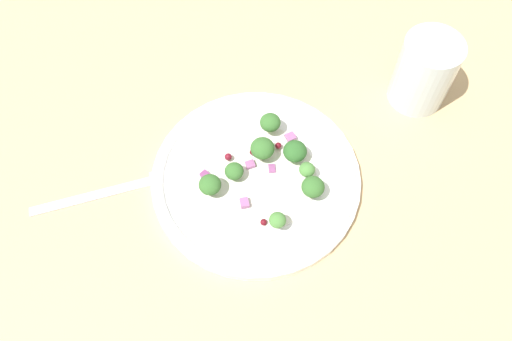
{
  "coord_description": "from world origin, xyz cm",
  "views": [
    {
      "loc": [
        31.5,
        -7.22,
        58.57
      ],
      "look_at": [
        2.32,
        2.55,
        2.7
      ],
      "focal_mm": 36.97,
      "sensor_mm": 36.0,
      "label": 1
    }
  ],
  "objects_px": {
    "broccoli_floret_0": "(270,123)",
    "broccoli_floret_2": "(307,170)",
    "fork": "(115,190)",
    "water_glass": "(424,72)",
    "plate": "(256,178)",
    "broccoli_floret_1": "(210,185)"
  },
  "relations": [
    {
      "from": "fork",
      "to": "water_glass",
      "type": "distance_m",
      "value": 0.42
    },
    {
      "from": "broccoli_floret_2",
      "to": "water_glass",
      "type": "distance_m",
      "value": 0.21
    },
    {
      "from": "plate",
      "to": "fork",
      "type": "distance_m",
      "value": 0.18
    },
    {
      "from": "broccoli_floret_0",
      "to": "plate",
      "type": "bearing_deg",
      "value": -33.87
    },
    {
      "from": "plate",
      "to": "fork",
      "type": "xyz_separation_m",
      "value": [
        -0.04,
        -0.17,
        -0.01
      ]
    },
    {
      "from": "plate",
      "to": "fork",
      "type": "relative_size",
      "value": 1.39
    },
    {
      "from": "water_glass",
      "to": "broccoli_floret_1",
      "type": "bearing_deg",
      "value": -78.82
    },
    {
      "from": "broccoli_floret_1",
      "to": "plate",
      "type": "bearing_deg",
      "value": 93.82
    },
    {
      "from": "broccoli_floret_0",
      "to": "water_glass",
      "type": "xyz_separation_m",
      "value": [
        -0.0,
        0.21,
        0.02
      ]
    },
    {
      "from": "broccoli_floret_0",
      "to": "fork",
      "type": "height_order",
      "value": "broccoli_floret_0"
    },
    {
      "from": "plate",
      "to": "water_glass",
      "type": "xyz_separation_m",
      "value": [
        -0.06,
        0.25,
        0.04
      ]
    },
    {
      "from": "plate",
      "to": "broccoli_floret_0",
      "type": "bearing_deg",
      "value": 146.13
    },
    {
      "from": "broccoli_floret_0",
      "to": "broccoli_floret_1",
      "type": "bearing_deg",
      "value": -58.03
    },
    {
      "from": "broccoli_floret_2",
      "to": "fork",
      "type": "xyz_separation_m",
      "value": [
        -0.06,
        -0.23,
        -0.03
      ]
    },
    {
      "from": "plate",
      "to": "broccoli_floret_2",
      "type": "bearing_deg",
      "value": 70.83
    },
    {
      "from": "broccoli_floret_0",
      "to": "broccoli_floret_2",
      "type": "xyz_separation_m",
      "value": [
        0.08,
        0.02,
        -0.0
      ]
    },
    {
      "from": "broccoli_floret_1",
      "to": "broccoli_floret_2",
      "type": "distance_m",
      "value": 0.12
    },
    {
      "from": "plate",
      "to": "broccoli_floret_0",
      "type": "distance_m",
      "value": 0.07
    },
    {
      "from": "broccoli_floret_1",
      "to": "broccoli_floret_0",
      "type": "bearing_deg",
      "value": 121.97
    },
    {
      "from": "plate",
      "to": "broccoli_floret_2",
      "type": "height_order",
      "value": "broccoli_floret_2"
    },
    {
      "from": "broccoli_floret_0",
      "to": "water_glass",
      "type": "distance_m",
      "value": 0.21
    },
    {
      "from": "broccoli_floret_2",
      "to": "fork",
      "type": "relative_size",
      "value": 0.11
    }
  ]
}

